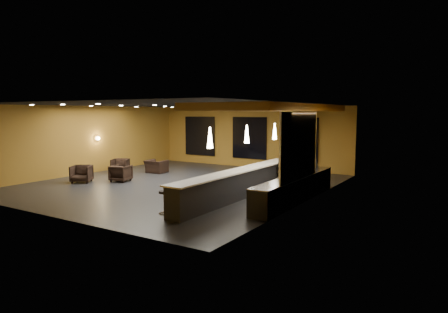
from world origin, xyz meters
The scene contains 36 objects.
floor centered at (0.00, 0.00, -0.05)m, with size 12.00×13.00×0.10m, color black.
ceiling centered at (0.00, 0.00, 3.55)m, with size 12.00×13.00×0.10m, color black.
wall_back centered at (0.00, 6.55, 1.75)m, with size 12.00×0.10×3.50m, color olive.
wall_front centered at (0.00, -6.55, 1.75)m, with size 12.00×0.10×3.50m, color olive.
wall_left centered at (-6.05, 0.00, 1.75)m, with size 0.10×13.00×3.50m, color olive.
wall_right centered at (6.05, 0.00, 1.75)m, with size 0.10×13.00×3.50m, color olive.
wood_soffit centered at (4.00, 1.00, 3.36)m, with size 3.60×8.00×0.28m, color olive.
window_left centered at (-3.50, 6.44, 1.70)m, with size 2.20×0.06×2.40m, color black.
window_center centered at (0.00, 6.44, 1.70)m, with size 2.20×0.06×2.40m, color black.
window_right centered at (3.00, 6.44, 1.70)m, with size 2.20×0.06×2.40m, color black.
tile_backsplash centered at (5.96, -1.00, 2.00)m, with size 0.06×3.20×2.40m, color white.
bar_counter centered at (3.65, -1.00, 0.50)m, with size 0.60×8.00×1.00m, color black.
bar_top centered at (3.65, -1.00, 1.02)m, with size 0.78×8.10×0.05m, color white.
prep_counter centered at (5.65, -0.50, 0.43)m, with size 0.70×6.00×0.86m, color black.
prep_top centered at (5.65, -0.50, 0.89)m, with size 0.72×6.00×0.03m, color silver.
wall_shelf_lower centered at (5.82, -1.20, 1.60)m, with size 0.30×1.50×0.03m, color silver.
wall_shelf_upper centered at (5.82, -1.20, 2.05)m, with size 0.30×1.50×0.03m, color silver.
column centered at (3.65, 3.60, 1.75)m, with size 0.60×0.60×3.50m, color #A59825.
wall_sconce centered at (-5.88, 0.50, 1.80)m, with size 0.22×0.22×0.22m, color #FFE5B2.
pendant_0 centered at (3.65, -3.00, 2.35)m, with size 0.20×0.20×0.70m, color white.
pendant_1 centered at (3.65, -0.50, 2.35)m, with size 0.20×0.20×0.70m, color white.
pendant_2 centered at (3.65, 2.00, 2.35)m, with size 0.20×0.20×0.70m, color white.
staff_a centered at (4.26, 1.59, 0.84)m, with size 0.61×0.40×1.68m, color black.
staff_b centered at (4.92, 1.94, 0.83)m, with size 0.81×0.63×1.66m, color black.
staff_c centered at (5.25, 1.92, 0.92)m, with size 0.90×0.58×1.83m, color black.
armchair_a centered at (-4.03, -2.07, 0.39)m, with size 0.84×0.86×0.79m, color black.
armchair_b centered at (-2.72, -0.93, 0.38)m, with size 0.81×0.83×0.76m, color black.
armchair_c centered at (-4.58, 0.80, 0.38)m, with size 0.82×0.84×0.77m, color black.
armchair_d centered at (-3.11, 1.95, 0.33)m, with size 1.02×0.89×0.67m, color black.
bar_stool_0 centered at (2.87, -4.39, 0.47)m, with size 0.37×0.37×0.73m.
bar_stool_1 centered at (2.79, -3.19, 0.47)m, with size 0.37×0.37×0.73m.
bar_stool_2 centered at (2.86, -2.27, 0.55)m, with size 0.43×0.43×0.86m.
bar_stool_3 centered at (2.94, -0.88, 0.49)m, with size 0.39×0.39×0.77m.
bar_stool_4 centered at (2.86, 0.28, 0.48)m, with size 0.38×0.38×0.75m.
bar_stool_5 centered at (2.98, 1.37, 0.51)m, with size 0.40×0.40×0.80m.
bar_stool_6 centered at (2.99, 2.45, 0.53)m, with size 0.42×0.42×0.83m.
Camera 1 is at (10.95, -13.79, 3.18)m, focal length 32.00 mm.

